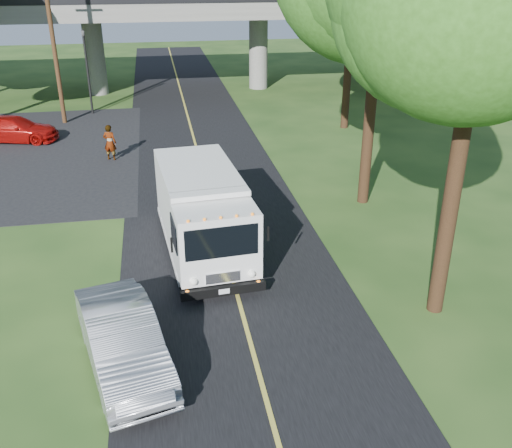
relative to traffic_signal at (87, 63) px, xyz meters
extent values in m
plane|color=#234117|center=(6.00, -26.00, -3.20)|extent=(120.00, 120.00, 0.00)
cube|color=black|center=(6.00, -16.00, -3.19)|extent=(7.00, 90.00, 0.02)
cube|color=gold|center=(6.00, -16.00, -3.17)|extent=(0.12, 90.00, 0.01)
cube|color=slate|center=(6.00, 6.00, 2.80)|extent=(50.00, 9.00, 1.20)
cube|color=slate|center=(31.00, 6.00, -0.20)|extent=(4.00, 10.00, 6.00)
cylinder|color=slate|center=(0.00, 6.00, -0.50)|extent=(1.40, 1.40, 5.40)
cylinder|color=slate|center=(12.00, 6.00, -0.50)|extent=(1.40, 1.40, 5.40)
cylinder|color=slate|center=(24.00, 6.00, -0.50)|extent=(1.40, 1.40, 5.40)
cylinder|color=black|center=(0.00, 0.00, -0.60)|extent=(0.14, 0.14, 5.20)
imported|color=black|center=(0.00, 0.00, 1.40)|extent=(0.18, 0.22, 1.10)
cylinder|color=#472D19|center=(-1.50, -2.00, 1.30)|extent=(0.26, 0.26, 9.00)
cylinder|color=#382314|center=(11.50, -25.00, 0.30)|extent=(0.44, 0.44, 7.00)
cylinder|color=#382314|center=(12.20, -17.00, 0.65)|extent=(0.44, 0.44, 7.70)
cylinder|color=#382314|center=(15.00, -6.00, 0.13)|extent=(0.44, 0.44, 6.65)
cube|color=white|center=(5.22, -19.43, -1.51)|extent=(2.79, 4.63, 2.27)
cube|color=white|center=(5.48, -22.55, -1.61)|extent=(2.57, 2.02, 2.07)
cube|color=black|center=(5.56, -23.44, -1.28)|extent=(2.12, 0.26, 0.96)
cube|color=black|center=(5.57, -23.54, -2.82)|extent=(2.53, 0.39, 0.28)
cube|color=white|center=(5.25, -19.83, -2.90)|extent=(2.91, 6.04, 0.18)
cylinder|color=black|center=(4.44, -22.44, -2.75)|extent=(0.36, 0.93, 0.91)
cylinder|color=black|center=(6.49, -22.26, -2.75)|extent=(0.36, 0.93, 0.91)
cylinder|color=black|center=(4.08, -18.21, -2.75)|extent=(0.36, 0.93, 0.91)
cylinder|color=black|center=(6.14, -18.04, -2.75)|extent=(0.36, 0.93, 0.91)
imported|color=#A20D09|center=(-3.66, -5.48, -2.53)|extent=(4.93, 2.81, 1.35)
imported|color=#9A9DA2|center=(2.80, -26.00, -2.43)|extent=(2.71, 4.94, 1.54)
imported|color=gray|center=(1.67, -9.69, -2.30)|extent=(0.77, 0.64, 1.79)
camera|label=1|loc=(3.99, -37.71, 6.02)|focal=40.00mm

